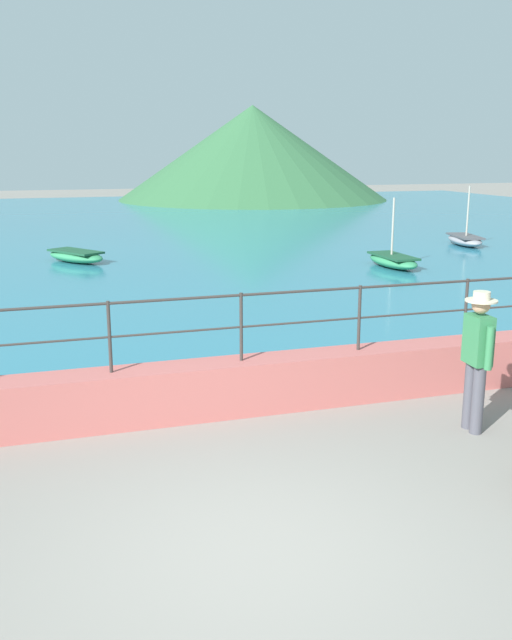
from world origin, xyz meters
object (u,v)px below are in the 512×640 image
at_px(person_walking, 477,354).
at_px(boat_0, 465,240).
at_px(boat_2, 393,260).
at_px(boat_1, 76,256).

height_order(person_walking, boat_0, boat_0).
distance_m(person_walking, boat_2, 12.12).
relative_size(person_walking, boat_2, 0.76).
height_order(boat_0, boat_1, boat_0).
distance_m(boat_0, boat_1, 13.59).
height_order(person_walking, boat_1, person_walking).
xyz_separation_m(person_walking, boat_1, (-3.92, 14.81, -0.72)).
bearing_deg(person_walking, boat_0, 56.57).
bearing_deg(boat_1, person_walking, -75.18).
bearing_deg(person_walking, boat_1, 104.82).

